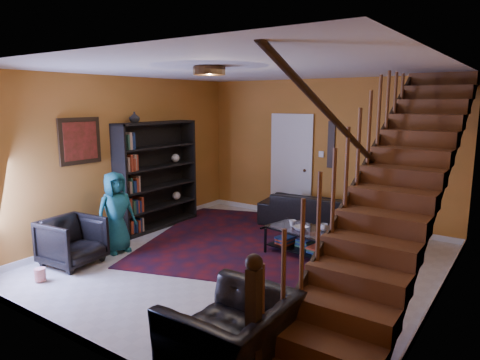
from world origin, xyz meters
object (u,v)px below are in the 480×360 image
(armchair_left, at_px, (72,241))
(coffee_table, at_px, (304,240))
(sofa, at_px, (320,211))
(armchair_right, at_px, (231,336))
(bookshelf, at_px, (158,177))

(armchair_left, relative_size, coffee_table, 0.64)
(sofa, distance_m, armchair_left, 4.39)
(armchair_left, relative_size, armchair_right, 0.72)
(sofa, height_order, armchair_right, armchair_right)
(bookshelf, distance_m, armchair_left, 2.22)
(bookshelf, xyz_separation_m, armchair_left, (0.35, -2.10, -0.61))
(sofa, distance_m, coffee_table, 1.57)
(armchair_left, height_order, coffee_table, armchair_left)
(bookshelf, height_order, coffee_table, bookshelf)
(sofa, xyz_separation_m, coffee_table, (0.42, -1.51, -0.08))
(bookshelf, xyz_separation_m, armchair_right, (3.78, -2.85, -0.62))
(sofa, relative_size, armchair_left, 2.87)
(armchair_right, bearing_deg, coffee_table, -165.07)
(sofa, bearing_deg, coffee_table, 97.75)
(armchair_right, xyz_separation_m, coffee_table, (-0.81, 3.04, -0.11))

